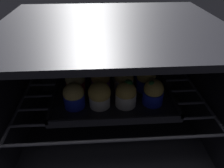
# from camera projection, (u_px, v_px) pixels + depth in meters

# --- Properties ---
(oven_cavity) EXTENTS (0.59, 0.47, 0.37)m
(oven_cavity) POSITION_uv_depth(u_px,v_px,m) (111.00, 77.00, 0.67)
(oven_cavity) COLOR black
(oven_cavity) RESTS_ON ground
(oven_rack) EXTENTS (0.55, 0.42, 0.01)m
(oven_rack) POSITION_uv_depth(u_px,v_px,m) (112.00, 93.00, 0.65)
(oven_rack) COLOR #51515B
(oven_rack) RESTS_ON oven_cavity
(baking_tray) EXTENTS (0.35, 0.28, 0.02)m
(baking_tray) POSITION_uv_depth(u_px,v_px,m) (112.00, 92.00, 0.64)
(baking_tray) COLOR black
(baking_tray) RESTS_ON oven_rack
(muffin_row0_col0) EXTENTS (0.06, 0.06, 0.07)m
(muffin_row0_col0) POSITION_uv_depth(u_px,v_px,m) (74.00, 96.00, 0.56)
(muffin_row0_col0) COLOR #1928B7
(muffin_row0_col0) RESTS_ON baking_tray
(muffin_row0_col1) EXTENTS (0.06, 0.06, 0.07)m
(muffin_row0_col1) POSITION_uv_depth(u_px,v_px,m) (100.00, 95.00, 0.56)
(muffin_row0_col1) COLOR silver
(muffin_row0_col1) RESTS_ON baking_tray
(muffin_row0_col2) EXTENTS (0.06, 0.06, 0.08)m
(muffin_row0_col2) POSITION_uv_depth(u_px,v_px,m) (126.00, 94.00, 0.56)
(muffin_row0_col2) COLOR silver
(muffin_row0_col2) RESTS_ON baking_tray
(muffin_row0_col3) EXTENTS (0.06, 0.06, 0.07)m
(muffin_row0_col3) POSITION_uv_depth(u_px,v_px,m) (153.00, 92.00, 0.57)
(muffin_row0_col3) COLOR #1928B7
(muffin_row0_col3) RESTS_ON baking_tray
(muffin_row1_col0) EXTENTS (0.06, 0.06, 0.07)m
(muffin_row1_col0) POSITION_uv_depth(u_px,v_px,m) (75.00, 81.00, 0.62)
(muffin_row1_col0) COLOR red
(muffin_row1_col0) RESTS_ON baking_tray
(muffin_row1_col1) EXTENTS (0.06, 0.06, 0.08)m
(muffin_row1_col1) POSITION_uv_depth(u_px,v_px,m) (100.00, 80.00, 0.62)
(muffin_row1_col1) COLOR #7A238C
(muffin_row1_col1) RESTS_ON baking_tray
(muffin_row1_col2) EXTENTS (0.06, 0.06, 0.08)m
(muffin_row1_col2) POSITION_uv_depth(u_px,v_px,m) (124.00, 79.00, 0.62)
(muffin_row1_col2) COLOR silver
(muffin_row1_col2) RESTS_ON baking_tray
(muffin_row1_col3) EXTENTS (0.06, 0.06, 0.08)m
(muffin_row1_col3) POSITION_uv_depth(u_px,v_px,m) (146.00, 79.00, 0.62)
(muffin_row1_col3) COLOR #1928B7
(muffin_row1_col3) RESTS_ON baking_tray
(muffin_row2_col0) EXTENTS (0.06, 0.06, 0.08)m
(muffin_row2_col0) POSITION_uv_depth(u_px,v_px,m) (77.00, 70.00, 0.67)
(muffin_row2_col0) COLOR #7A238C
(muffin_row2_col0) RESTS_ON baking_tray
(muffin_row2_col1) EXTENTS (0.06, 0.06, 0.08)m
(muffin_row2_col1) POSITION_uv_depth(u_px,v_px,m) (101.00, 69.00, 0.67)
(muffin_row2_col1) COLOR red
(muffin_row2_col1) RESTS_ON baking_tray
(muffin_row2_col2) EXTENTS (0.06, 0.06, 0.07)m
(muffin_row2_col2) POSITION_uv_depth(u_px,v_px,m) (120.00, 69.00, 0.68)
(muffin_row2_col2) COLOR silver
(muffin_row2_col2) RESTS_ON baking_tray
(muffin_row2_col3) EXTENTS (0.06, 0.06, 0.07)m
(muffin_row2_col3) POSITION_uv_depth(u_px,v_px,m) (144.00, 69.00, 0.68)
(muffin_row2_col3) COLOR #1928B7
(muffin_row2_col3) RESTS_ON baking_tray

